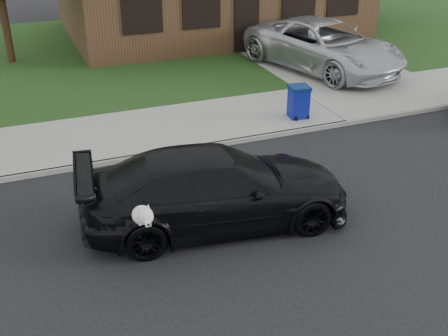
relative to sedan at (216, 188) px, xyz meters
name	(u,v)px	position (x,y,z in m)	size (l,w,h in m)	color
ground	(282,213)	(1.36, -0.19, -0.75)	(120.00, 120.00, 0.00)	black
sidewalk	(200,123)	(1.36, 4.81, -0.69)	(60.00, 3.00, 0.12)	gray
curb	(220,144)	(1.36, 3.31, -0.69)	(60.00, 0.12, 0.12)	gray
lawn	(132,51)	(1.36, 12.81, -0.69)	(60.00, 13.00, 0.13)	#193814
driveway	(304,55)	(7.36, 9.81, -0.68)	(4.50, 13.00, 0.14)	gray
sedan	(216,188)	(0.00, 0.00, 0.00)	(5.41, 2.75, 1.51)	black
minivan	(324,46)	(6.93, 7.75, 0.22)	(2.76, 5.99, 1.66)	silver
recycling_bin	(299,101)	(4.01, 4.09, -0.18)	(0.61, 0.62, 0.90)	navy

